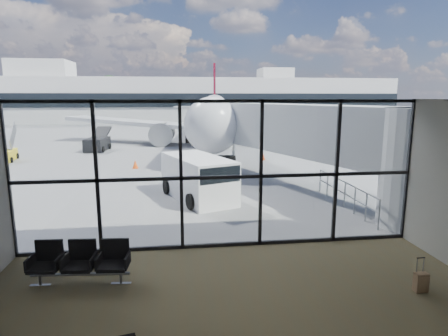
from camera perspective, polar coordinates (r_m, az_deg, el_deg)
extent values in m
plane|color=slate|center=(51.08, -5.82, 5.58)|extent=(220.00, 220.00, 0.00)
cube|color=brown|center=(8.33, 3.21, -22.37)|extent=(12.00, 8.00, 0.01)
cube|color=silver|center=(6.98, 3.60, 10.28)|extent=(12.00, 8.00, 0.02)
cube|color=white|center=(11.17, -0.39, -1.15)|extent=(12.00, 0.04, 4.50)
cube|color=black|center=(11.82, -0.38, -11.60)|extent=(12.00, 0.12, 0.10)
cube|color=black|center=(11.18, -0.39, -1.41)|extent=(12.00, 0.12, 0.10)
cube|color=black|center=(10.93, -0.41, 10.15)|extent=(12.00, 0.12, 0.10)
cube|color=black|center=(12.05, -30.04, -1.75)|extent=(0.10, 0.12, 4.50)
cube|color=black|center=(11.33, -18.79, -1.57)|extent=(0.10, 0.12, 4.50)
cube|color=black|center=(11.10, -6.56, -1.31)|extent=(0.10, 0.12, 4.50)
cube|color=black|center=(11.38, 5.62, -0.99)|extent=(0.10, 0.12, 4.50)
cube|color=black|center=(12.14, 16.74, -0.66)|extent=(0.10, 0.12, 4.50)
cube|color=black|center=(13.29, 26.24, -0.36)|extent=(0.10, 0.12, 4.50)
cylinder|color=#A8ABAE|center=(14.80, 27.96, -0.07)|extent=(2.80, 2.80, 4.20)
cube|color=#A8ABAE|center=(19.81, 10.00, 6.09)|extent=(7.45, 14.81, 2.40)
cube|color=#A8ABAE|center=(26.10, -0.21, 7.34)|extent=(2.60, 2.20, 2.60)
cylinder|color=gray|center=(26.22, -1.95, 2.73)|extent=(0.20, 0.20, 1.80)
cylinder|color=gray|center=(26.42, 1.51, 2.80)|extent=(0.20, 0.20, 1.80)
cylinder|color=black|center=(26.41, -0.21, 1.37)|extent=(1.80, 0.56, 0.56)
cylinder|color=gray|center=(14.13, 22.52, -6.56)|extent=(0.06, 0.06, 1.10)
cylinder|color=gray|center=(14.88, 20.81, -5.58)|extent=(0.06, 0.06, 1.10)
cylinder|color=gray|center=(15.65, 19.28, -4.70)|extent=(0.06, 0.06, 1.10)
cylinder|color=gray|center=(16.43, 17.89, -3.89)|extent=(0.06, 0.06, 1.10)
cylinder|color=gray|center=(17.22, 16.63, -3.16)|extent=(0.06, 0.06, 1.10)
cylinder|color=gray|center=(18.02, 15.48, -2.49)|extent=(0.06, 0.06, 1.10)
cylinder|color=gray|center=(18.83, 14.43, -1.87)|extent=(0.06, 0.06, 1.10)
cylinder|color=gray|center=(16.31, 17.99, -2.09)|extent=(0.06, 5.40, 0.06)
cylinder|color=gray|center=(16.42, 17.90, -3.72)|extent=(0.06, 5.40, 0.06)
cube|color=beige|center=(72.87, -6.37, 10.25)|extent=(80.00, 12.00, 8.00)
cube|color=black|center=(66.77, -6.27, 10.21)|extent=(80.00, 0.20, 2.40)
cube|color=beige|center=(76.77, -26.01, 13.39)|extent=(10.00, 8.00, 3.00)
cube|color=beige|center=(75.50, 7.77, 14.03)|extent=(6.00, 6.00, 2.00)
cylinder|color=#382619|center=(88.75, -28.48, 7.63)|extent=(0.50, 0.50, 3.42)
sphere|color=black|center=(88.72, -28.73, 10.32)|extent=(6.27, 6.27, 6.27)
cylinder|color=#382619|center=(86.80, -24.74, 7.66)|extent=(0.50, 0.50, 2.70)
sphere|color=black|center=(86.75, -24.91, 9.84)|extent=(4.95, 4.95, 4.95)
cylinder|color=#382619|center=(85.22, -20.86, 8.02)|extent=(0.50, 0.50, 3.06)
sphere|color=black|center=(85.16, -21.03, 10.53)|extent=(5.61, 5.61, 5.61)
cylinder|color=#382619|center=(84.03, -16.85, 8.36)|extent=(0.50, 0.50, 3.42)
sphere|color=black|center=(83.99, -17.01, 11.20)|extent=(6.27, 6.27, 6.27)
cube|color=gray|center=(10.18, -21.07, -14.88)|extent=(2.40, 0.28, 0.04)
cube|color=black|center=(10.38, -25.56, -13.47)|extent=(0.72, 0.68, 0.09)
cube|color=black|center=(10.53, -25.04, -11.40)|extent=(0.68, 0.13, 0.60)
cube|color=black|center=(10.10, -21.15, -13.81)|extent=(0.72, 0.68, 0.09)
cube|color=black|center=(10.26, -20.72, -11.68)|extent=(0.68, 0.13, 0.60)
cube|color=black|center=(9.88, -16.50, -14.09)|extent=(0.72, 0.68, 0.09)
cube|color=black|center=(10.04, -16.17, -11.89)|extent=(0.68, 0.13, 0.60)
cylinder|color=gray|center=(10.58, -26.25, -15.10)|extent=(0.07, 0.07, 0.27)
cylinder|color=gray|center=(9.99, -15.44, -15.93)|extent=(0.07, 0.07, 0.27)
cube|color=#8B6D4D|center=(10.36, 27.81, -15.14)|extent=(0.31, 0.19, 0.46)
cube|color=#8B6D4D|center=(10.29, 28.15, -15.36)|extent=(0.26, 0.04, 0.34)
cylinder|color=gray|center=(10.22, 27.32, -13.05)|extent=(0.02, 0.02, 0.38)
cylinder|color=gray|center=(10.32, 28.11, -12.90)|extent=(0.02, 0.02, 0.38)
cube|color=black|center=(10.20, 27.81, -12.01)|extent=(0.20, 0.03, 0.02)
cylinder|color=black|center=(10.47, 27.02, -16.13)|extent=(0.03, 0.05, 0.05)
cylinder|color=black|center=(10.56, 27.81, -15.96)|extent=(0.03, 0.05, 0.05)
cylinder|color=silver|center=(37.33, -1.56, 8.12)|extent=(6.55, 28.64, 3.51)
sphere|color=silver|center=(23.14, -1.82, 6.50)|extent=(3.51, 3.51, 3.51)
cone|color=silver|center=(53.89, -1.43, 9.23)|extent=(4.10, 6.03, 3.51)
cube|color=black|center=(23.67, -1.81, 7.75)|extent=(2.20, 1.35, 0.47)
cube|color=silver|center=(39.21, -13.48, 6.78)|extent=(14.29, 8.76, 1.12)
cylinder|color=black|center=(36.87, -9.27, 5.22)|extent=(2.33, 3.42, 1.99)
cube|color=silver|center=(53.52, -4.73, 9.29)|extent=(5.48, 3.25, 0.17)
cube|color=silver|center=(39.10, 10.43, 6.88)|extent=(14.57, 6.07, 1.12)
cylinder|color=black|center=(36.80, 6.17, 5.29)|extent=(2.33, 3.42, 1.99)
cube|color=silver|center=(53.48, 1.86, 9.32)|extent=(5.36, 2.23, 0.17)
cube|color=#5B0D1D|center=(53.90, -1.45, 12.56)|extent=(0.67, 3.61, 5.69)
cylinder|color=gray|center=(25.27, -1.74, 1.89)|extent=(0.19, 0.19, 1.33)
cylinder|color=black|center=(25.32, -1.74, 1.15)|extent=(0.31, 0.69, 0.66)
cylinder|color=black|center=(38.10, -5.54, 4.48)|extent=(0.52, 0.95, 0.91)
cylinder|color=black|center=(38.06, 2.47, 4.51)|extent=(0.52, 0.95, 0.91)
cube|color=white|center=(16.99, -4.02, -1.49)|extent=(3.38, 4.81, 1.92)
cube|color=black|center=(15.44, -1.54, -0.70)|extent=(2.12, 1.73, 0.67)
cylinder|color=black|center=(15.49, -5.03, -5.10)|extent=(0.47, 0.71, 0.67)
cylinder|color=black|center=(16.31, 1.19, -4.24)|extent=(0.47, 0.71, 0.67)
cylinder|color=black|center=(18.09, -8.66, -2.86)|extent=(0.47, 0.71, 0.67)
cylinder|color=black|center=(18.80, -3.14, -2.23)|extent=(0.47, 0.71, 0.67)
cube|color=black|center=(33.99, -18.74, 3.47)|extent=(1.76, 3.29, 1.06)
cube|color=black|center=(35.11, -18.24, 5.02)|extent=(1.50, 2.74, 1.09)
cylinder|color=black|center=(33.25, -20.45, 2.66)|extent=(0.26, 0.55, 0.53)
cylinder|color=black|center=(32.81, -17.99, 2.71)|extent=(0.26, 0.55, 0.53)
cylinder|color=black|center=(35.24, -19.38, 3.15)|extent=(0.26, 0.55, 0.53)
cylinder|color=black|center=(34.83, -17.06, 3.20)|extent=(0.26, 0.55, 0.53)
cube|color=yellow|center=(31.33, -30.70, 1.66)|extent=(1.92, 2.84, 0.75)
cube|color=gray|center=(31.93, -30.57, 3.77)|extent=(1.65, 2.32, 1.39)
cylinder|color=black|center=(30.28, -29.69, 1.07)|extent=(0.25, 0.44, 0.41)
cylinder|color=black|center=(32.09, -28.98, 1.61)|extent=(0.25, 0.44, 0.41)
cube|color=#FF520D|center=(25.00, -13.34, -0.01)|extent=(0.39, 0.39, 0.03)
cone|color=#FF520D|center=(24.96, -13.37, 0.58)|extent=(0.37, 0.37, 0.55)
cube|color=#F35F0C|center=(23.98, 0.30, -0.16)|extent=(0.38, 0.38, 0.03)
cone|color=#F35F0C|center=(23.94, 0.31, 0.44)|extent=(0.36, 0.36, 0.54)
cube|color=red|center=(27.81, 5.93, 1.30)|extent=(0.37, 0.37, 0.03)
cone|color=red|center=(27.77, 5.94, 1.81)|extent=(0.36, 0.36, 0.54)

